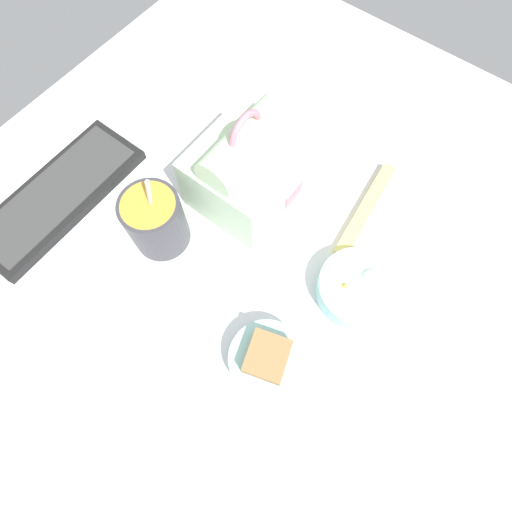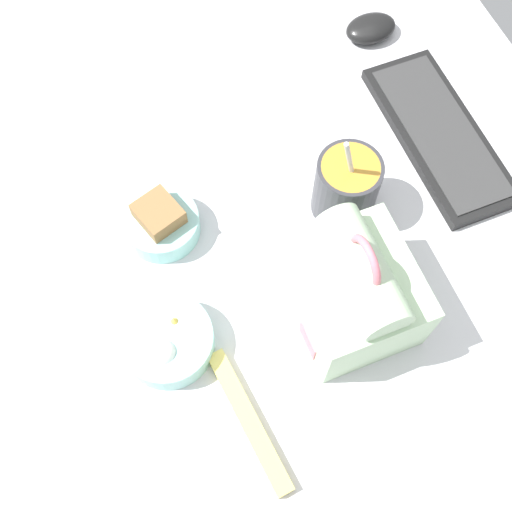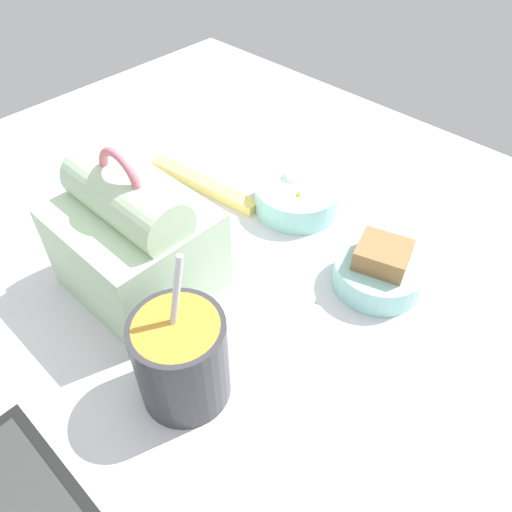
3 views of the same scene
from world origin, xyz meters
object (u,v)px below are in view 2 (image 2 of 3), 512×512
at_px(computer_mouse, 371,28).
at_px(chopstick_case, 249,421).
at_px(bento_bowl_sandwich, 161,222).
at_px(bento_bowl_snacks, 168,340).
at_px(keyboard, 439,134).
at_px(lunch_bag, 354,290).
at_px(soup_cup, 346,185).

xyz_separation_m(computer_mouse, chopstick_case, (0.55, -0.45, -0.01)).
bearing_deg(computer_mouse, bento_bowl_sandwich, -63.14).
bearing_deg(bento_bowl_snacks, computer_mouse, 128.80).
distance_m(bento_bowl_snacks, computer_mouse, 0.66).
xyz_separation_m(keyboard, computer_mouse, (-0.24, -0.01, 0.01)).
height_order(bento_bowl_snacks, chopstick_case, bento_bowl_snacks).
bearing_deg(chopstick_case, computer_mouse, 141.03).
xyz_separation_m(lunch_bag, computer_mouse, (-0.46, 0.26, -0.06)).
distance_m(bento_bowl_sandwich, bento_bowl_snacks, 0.18).
relative_size(soup_cup, bento_bowl_sandwich, 1.62).
relative_size(soup_cup, chopstick_case, 0.89).
distance_m(keyboard, chopstick_case, 0.55).
xyz_separation_m(bento_bowl_sandwich, computer_mouse, (-0.23, 0.46, -0.01)).
relative_size(computer_mouse, chopstick_case, 0.44).
height_order(bento_bowl_sandwich, computer_mouse, bento_bowl_sandwich).
bearing_deg(bento_bowl_snacks, keyboard, 108.26).
bearing_deg(soup_cup, bento_bowl_snacks, -69.96).
distance_m(keyboard, bento_bowl_snacks, 0.55).
distance_m(soup_cup, bento_bowl_sandwich, 0.28).
bearing_deg(lunch_bag, keyboard, 129.11).
distance_m(keyboard, computer_mouse, 0.24).
bearing_deg(bento_bowl_snacks, bento_bowl_sandwich, 164.66).
xyz_separation_m(bento_bowl_snacks, computer_mouse, (-0.41, 0.51, -0.01)).
distance_m(lunch_bag, bento_bowl_sandwich, 0.31).
distance_m(bento_bowl_snacks, chopstick_case, 0.16).
bearing_deg(lunch_bag, chopstick_case, -62.96).
height_order(soup_cup, bento_bowl_sandwich, soup_cup).
height_order(lunch_bag, bento_bowl_snacks, lunch_bag).
bearing_deg(keyboard, chopstick_case, -55.54).
relative_size(lunch_bag, soup_cup, 1.09).
xyz_separation_m(soup_cup, bento_bowl_snacks, (0.12, -0.32, -0.04)).
bearing_deg(bento_bowl_snacks, soup_cup, 110.04).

